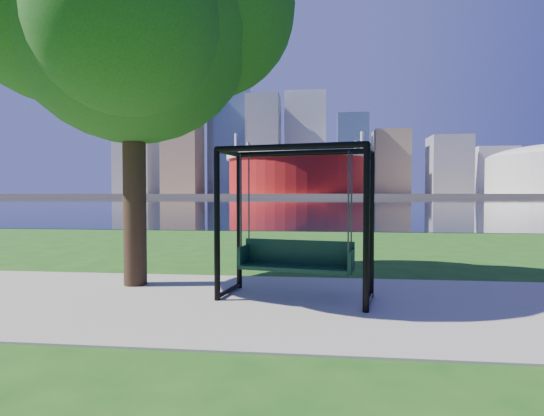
# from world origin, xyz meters

# --- Properties ---
(ground) EXTENTS (900.00, 900.00, 0.00)m
(ground) POSITION_xyz_m (0.00, 0.00, 0.00)
(ground) COLOR #1E5114
(ground) RESTS_ON ground
(path) EXTENTS (120.00, 4.00, 0.03)m
(path) POSITION_xyz_m (0.00, -0.50, 0.01)
(path) COLOR #9E937F
(path) RESTS_ON ground
(river) EXTENTS (900.00, 180.00, 0.02)m
(river) POSITION_xyz_m (0.00, 102.00, 0.01)
(river) COLOR black
(river) RESTS_ON ground
(far_bank) EXTENTS (900.00, 228.00, 2.00)m
(far_bank) POSITION_xyz_m (0.00, 306.00, 1.00)
(far_bank) COLOR #937F60
(far_bank) RESTS_ON ground
(stadium) EXTENTS (83.00, 83.00, 32.00)m
(stadium) POSITION_xyz_m (-10.00, 235.00, 14.23)
(stadium) COLOR maroon
(stadium) RESTS_ON far_bank
(skyline) EXTENTS (392.00, 66.00, 96.50)m
(skyline) POSITION_xyz_m (-4.27, 319.39, 35.89)
(skyline) COLOR gray
(skyline) RESTS_ON far_bank
(swing) EXTENTS (2.47, 1.43, 2.38)m
(swing) POSITION_xyz_m (0.61, -0.18, 1.15)
(swing) COLOR black
(swing) RESTS_ON ground
(park_tree) EXTENTS (5.67, 5.12, 7.04)m
(park_tree) POSITION_xyz_m (-2.36, 0.55, 4.89)
(park_tree) COLOR black
(park_tree) RESTS_ON ground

